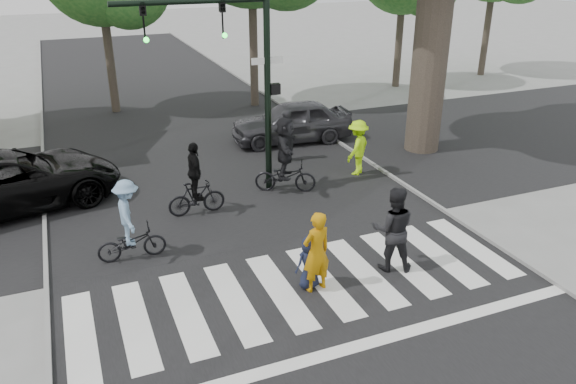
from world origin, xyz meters
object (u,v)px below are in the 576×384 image
object	(u,v)px
traffic_signal	(237,59)
cyclist_mid	(196,185)
car_suv	(10,181)
car_grey	(292,122)
pedestrian_adult	(393,229)
pedestrian_child	(309,262)
cyclist_left	(130,226)
cyclist_right	(285,159)
pedestrian_woman	(316,252)

from	to	relation	value
traffic_signal	cyclist_mid	distance (m)	3.55
car_suv	car_grey	bearing A→B (deg)	-88.82
pedestrian_adult	cyclist_mid	bearing A→B (deg)	-28.66
pedestrian_child	car_grey	size ratio (longest dim) A/B	0.27
pedestrian_adult	car_grey	xyz separation A→B (m)	(1.41, 9.14, -0.23)
pedestrian_adult	car_suv	xyz separation A→B (m)	(-7.92, 6.68, -0.18)
pedestrian_adult	cyclist_left	distance (m)	5.91
pedestrian_adult	car_grey	distance (m)	9.26
traffic_signal	cyclist_left	xyz separation A→B (m)	(-3.51, -2.64, -3.05)
cyclist_left	cyclist_right	world-z (taller)	cyclist_right
car_grey	pedestrian_child	bearing A→B (deg)	-15.36
cyclist_right	car_suv	bearing A→B (deg)	166.52
pedestrian_adult	cyclist_left	world-z (taller)	pedestrian_adult
pedestrian_child	car_suv	xyz separation A→B (m)	(-5.91, 6.68, 0.21)
traffic_signal	cyclist_left	bearing A→B (deg)	-143.06
pedestrian_woman	cyclist_right	bearing A→B (deg)	-116.05
cyclist_left	pedestrian_child	bearing A→B (deg)	-38.69
car_grey	pedestrian_woman	bearing A→B (deg)	-14.53
cyclist_mid	cyclist_right	size ratio (longest dim) A/B	0.89
traffic_signal	pedestrian_woman	xyz separation A→B (m)	(-0.14, -5.42, -3.00)
traffic_signal	car_suv	distance (m)	7.02
pedestrian_child	traffic_signal	bearing A→B (deg)	-100.36
pedestrian_child	cyclist_right	xyz separation A→B (m)	(1.46, 4.91, 0.42)
traffic_signal	pedestrian_child	bearing A→B (deg)	-92.53
pedestrian_child	pedestrian_woman	bearing A→B (deg)	115.79
pedestrian_adult	cyclist_right	world-z (taller)	cyclist_right
car_suv	cyclist_right	bearing A→B (deg)	-117.10
pedestrian_child	car_grey	world-z (taller)	car_grey
pedestrian_woman	pedestrian_child	xyz separation A→B (m)	(-0.10, 0.15, -0.31)
cyclist_left	car_grey	size ratio (longest dim) A/B	0.44
pedestrian_adult	car_grey	bearing A→B (deg)	-74.54
cyclist_left	cyclist_right	size ratio (longest dim) A/B	0.86
car_grey	cyclist_left	bearing A→B (deg)	-40.65
cyclist_right	car_suv	world-z (taller)	cyclist_right
pedestrian_woman	pedestrian_adult	size ratio (longest dim) A/B	0.91
traffic_signal	cyclist_left	world-z (taller)	traffic_signal
pedestrian_adult	pedestrian_woman	bearing A→B (deg)	28.64
pedestrian_woman	cyclist_left	bearing A→B (deg)	-50.39
pedestrian_child	pedestrian_adult	bearing A→B (deg)	172.17
pedestrian_child	pedestrian_adult	distance (m)	2.05
cyclist_mid	car_grey	world-z (taller)	cyclist_mid
pedestrian_child	cyclist_mid	bearing A→B (deg)	-81.16
cyclist_left	car_suv	size ratio (longest dim) A/B	0.34
car_grey	cyclist_right	bearing A→B (deg)	-19.74
traffic_signal	car_suv	bearing A→B (deg)	167.10
cyclist_left	cyclist_mid	distance (m)	2.65
pedestrian_woman	pedestrian_child	world-z (taller)	pedestrian_woman
cyclist_left	cyclist_right	xyz separation A→B (m)	(4.74, 2.28, 0.16)
traffic_signal	car_grey	size ratio (longest dim) A/B	1.36
car_grey	pedestrian_adult	bearing A→B (deg)	-3.61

